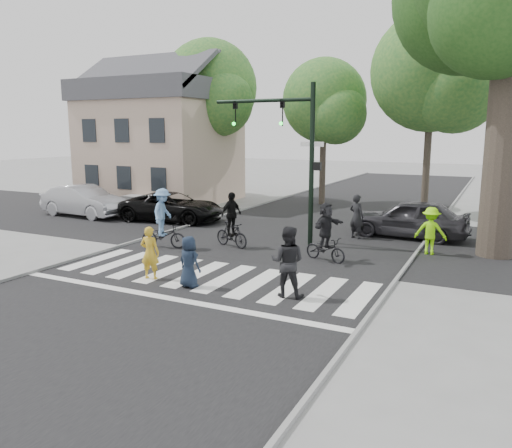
{
  "coord_description": "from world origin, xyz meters",
  "views": [
    {
      "loc": [
        7.59,
        -11.24,
        4.27
      ],
      "look_at": [
        0.5,
        3.0,
        1.3
      ],
      "focal_mm": 35.0,
      "sensor_mm": 36.0,
      "label": 1
    }
  ],
  "objects_px": {
    "pedestrian_adult": "(288,262)",
    "car_grey": "(410,218)",
    "pedestrian_child": "(189,262)",
    "car_silver": "(84,201)",
    "cyclist_mid": "(231,225)",
    "cyclist_left": "(163,222)",
    "cyclist_right": "(326,235)",
    "pedestrian_woman": "(150,253)",
    "car_suv": "(172,207)",
    "traffic_signal": "(291,141)"
  },
  "relations": [
    {
      "from": "pedestrian_adult",
      "to": "cyclist_right",
      "type": "xyz_separation_m",
      "value": [
        -0.28,
        3.92,
        -0.06
      ]
    },
    {
      "from": "cyclist_mid",
      "to": "cyclist_right",
      "type": "distance_m",
      "value": 3.81
    },
    {
      "from": "pedestrian_woman",
      "to": "pedestrian_child",
      "type": "height_order",
      "value": "pedestrian_woman"
    },
    {
      "from": "pedestrian_woman",
      "to": "pedestrian_adult",
      "type": "height_order",
      "value": "pedestrian_adult"
    },
    {
      "from": "car_silver",
      "to": "cyclist_mid",
      "type": "bearing_deg",
      "value": -101.64
    },
    {
      "from": "car_silver",
      "to": "car_suv",
      "type": "bearing_deg",
      "value": -76.95
    },
    {
      "from": "traffic_signal",
      "to": "car_suv",
      "type": "distance_m",
      "value": 7.85
    },
    {
      "from": "car_silver",
      "to": "pedestrian_adult",
      "type": "bearing_deg",
      "value": -113.02
    },
    {
      "from": "cyclist_mid",
      "to": "car_silver",
      "type": "xyz_separation_m",
      "value": [
        -10.07,
        2.67,
        -0.06
      ]
    },
    {
      "from": "car_suv",
      "to": "traffic_signal",
      "type": "bearing_deg",
      "value": -112.89
    },
    {
      "from": "pedestrian_woman",
      "to": "cyclist_left",
      "type": "height_order",
      "value": "cyclist_left"
    },
    {
      "from": "cyclist_mid",
      "to": "car_grey",
      "type": "height_order",
      "value": "cyclist_mid"
    },
    {
      "from": "pedestrian_adult",
      "to": "cyclist_mid",
      "type": "distance_m",
      "value": 5.92
    },
    {
      "from": "car_grey",
      "to": "pedestrian_adult",
      "type": "bearing_deg",
      "value": -6.85
    },
    {
      "from": "pedestrian_adult",
      "to": "cyclist_left",
      "type": "bearing_deg",
      "value": -35.87
    },
    {
      "from": "traffic_signal",
      "to": "cyclist_mid",
      "type": "relative_size",
      "value": 2.9
    },
    {
      "from": "pedestrian_adult",
      "to": "car_grey",
      "type": "distance_m",
      "value": 9.16
    },
    {
      "from": "pedestrian_adult",
      "to": "cyclist_right",
      "type": "height_order",
      "value": "cyclist_right"
    },
    {
      "from": "cyclist_mid",
      "to": "pedestrian_child",
      "type": "bearing_deg",
      "value": -74.42
    },
    {
      "from": "cyclist_right",
      "to": "car_suv",
      "type": "distance_m",
      "value": 9.82
    },
    {
      "from": "pedestrian_woman",
      "to": "cyclist_right",
      "type": "height_order",
      "value": "cyclist_right"
    },
    {
      "from": "traffic_signal",
      "to": "car_suv",
      "type": "relative_size",
      "value": 1.2
    },
    {
      "from": "pedestrian_child",
      "to": "car_silver",
      "type": "xyz_separation_m",
      "value": [
        -11.4,
        7.44,
        0.06
      ]
    },
    {
      "from": "pedestrian_woman",
      "to": "pedestrian_child",
      "type": "distance_m",
      "value": 1.48
    },
    {
      "from": "traffic_signal",
      "to": "pedestrian_adult",
      "type": "relative_size",
      "value": 3.2
    },
    {
      "from": "pedestrian_woman",
      "to": "car_silver",
      "type": "xyz_separation_m",
      "value": [
        -9.93,
        7.29,
        0.01
      ]
    },
    {
      "from": "pedestrian_adult",
      "to": "car_suv",
      "type": "relative_size",
      "value": 0.38
    },
    {
      "from": "pedestrian_child",
      "to": "pedestrian_adult",
      "type": "bearing_deg",
      "value": -159.15
    },
    {
      "from": "cyclist_mid",
      "to": "car_grey",
      "type": "bearing_deg",
      "value": 40.0
    },
    {
      "from": "traffic_signal",
      "to": "cyclist_right",
      "type": "xyz_separation_m",
      "value": [
        2.11,
        -1.95,
        -3.02
      ]
    },
    {
      "from": "traffic_signal",
      "to": "car_grey",
      "type": "bearing_deg",
      "value": 38.57
    },
    {
      "from": "pedestrian_woman",
      "to": "cyclist_right",
      "type": "bearing_deg",
      "value": -145.72
    },
    {
      "from": "cyclist_left",
      "to": "cyclist_right",
      "type": "relative_size",
      "value": 1.12
    },
    {
      "from": "traffic_signal",
      "to": "pedestrian_adult",
      "type": "height_order",
      "value": "traffic_signal"
    },
    {
      "from": "car_suv",
      "to": "car_grey",
      "type": "height_order",
      "value": "car_grey"
    },
    {
      "from": "cyclist_left",
      "to": "car_silver",
      "type": "height_order",
      "value": "cyclist_left"
    },
    {
      "from": "cyclist_mid",
      "to": "car_grey",
      "type": "relative_size",
      "value": 0.45
    },
    {
      "from": "traffic_signal",
      "to": "car_grey",
      "type": "height_order",
      "value": "traffic_signal"
    },
    {
      "from": "car_silver",
      "to": "car_grey",
      "type": "xyz_separation_m",
      "value": [
        15.69,
        2.05,
        -0.0
      ]
    },
    {
      "from": "pedestrian_adult",
      "to": "cyclist_left",
      "type": "distance_m",
      "value": 7.01
    },
    {
      "from": "traffic_signal",
      "to": "cyclist_left",
      "type": "height_order",
      "value": "traffic_signal"
    },
    {
      "from": "cyclist_left",
      "to": "cyclist_right",
      "type": "height_order",
      "value": "cyclist_left"
    },
    {
      "from": "traffic_signal",
      "to": "cyclist_left",
      "type": "bearing_deg",
      "value": -144.58
    },
    {
      "from": "pedestrian_adult",
      "to": "cyclist_right",
      "type": "distance_m",
      "value": 3.93
    },
    {
      "from": "cyclist_right",
      "to": "car_grey",
      "type": "xyz_separation_m",
      "value": [
        1.84,
        5.1,
        -0.09
      ]
    },
    {
      "from": "pedestrian_adult",
      "to": "car_grey",
      "type": "xyz_separation_m",
      "value": [
        1.55,
        9.02,
        -0.15
      ]
    },
    {
      "from": "cyclist_mid",
      "to": "car_suv",
      "type": "xyz_separation_m",
      "value": [
        -5.22,
        3.51,
        -0.16
      ]
    },
    {
      "from": "cyclist_left",
      "to": "car_grey",
      "type": "xyz_separation_m",
      "value": [
        7.85,
        5.92,
        -0.17
      ]
    },
    {
      "from": "pedestrian_woman",
      "to": "car_silver",
      "type": "height_order",
      "value": "car_silver"
    },
    {
      "from": "traffic_signal",
      "to": "cyclist_mid",
      "type": "xyz_separation_m",
      "value": [
        -1.68,
        -1.57,
        -3.05
      ]
    }
  ]
}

